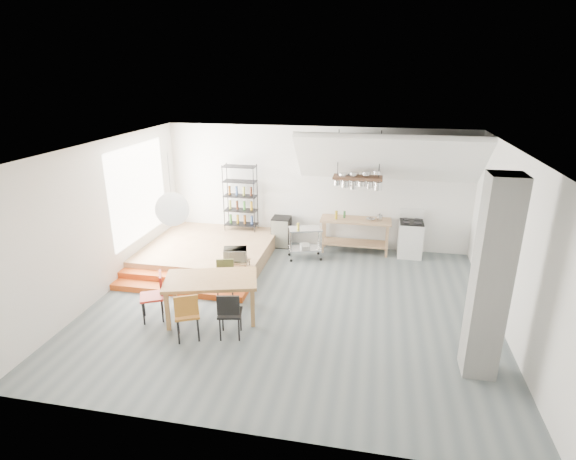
% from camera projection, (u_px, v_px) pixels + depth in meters
% --- Properties ---
extents(floor, '(8.00, 8.00, 0.00)m').
position_uv_depth(floor, '(291.00, 305.00, 9.17)').
color(floor, slate).
rests_on(floor, ground).
extents(wall_back, '(8.00, 0.04, 3.20)m').
position_uv_depth(wall_back, '(316.00, 188.00, 11.87)').
color(wall_back, silver).
rests_on(wall_back, ground).
extents(wall_left, '(0.04, 7.00, 3.20)m').
position_uv_depth(wall_left, '(103.00, 219.00, 9.37)').
color(wall_left, silver).
rests_on(wall_left, ground).
extents(wall_right, '(0.04, 7.00, 3.20)m').
position_uv_depth(wall_right, '(514.00, 247.00, 7.90)').
color(wall_right, silver).
rests_on(wall_right, ground).
extents(ceiling, '(8.00, 7.00, 0.02)m').
position_uv_depth(ceiling, '(291.00, 148.00, 8.10)').
color(ceiling, white).
rests_on(ceiling, wall_back).
extents(slope_ceiling, '(4.40, 1.44, 1.32)m').
position_uv_depth(slope_ceiling, '(388.00, 159.00, 10.67)').
color(slope_ceiling, white).
rests_on(slope_ceiling, wall_back).
extents(window_pane, '(0.02, 2.50, 2.20)m').
position_uv_depth(window_pane, '(139.00, 192.00, 10.68)').
color(window_pane, white).
rests_on(window_pane, wall_left).
extents(platform, '(3.00, 3.00, 0.40)m').
position_uv_depth(platform, '(209.00, 251.00, 11.41)').
color(platform, '#9B714D').
rests_on(platform, ground).
extents(step_lower, '(3.00, 0.35, 0.13)m').
position_uv_depth(step_lower, '(178.00, 290.00, 9.65)').
color(step_lower, '#C94E17').
rests_on(step_lower, ground).
extents(step_upper, '(3.00, 0.35, 0.27)m').
position_uv_depth(step_upper, '(184.00, 280.00, 9.95)').
color(step_upper, '#C94E17').
rests_on(step_upper, ground).
extents(concrete_column, '(0.50, 0.50, 3.20)m').
position_uv_depth(concrete_column, '(491.00, 280.00, 6.64)').
color(concrete_column, gray).
rests_on(concrete_column, ground).
extents(kitchen_counter, '(1.80, 0.60, 0.91)m').
position_uv_depth(kitchen_counter, '(355.00, 229.00, 11.67)').
color(kitchen_counter, '#9B714D').
rests_on(kitchen_counter, ground).
extents(stove, '(0.60, 0.60, 1.18)m').
position_uv_depth(stove, '(410.00, 238.00, 11.47)').
color(stove, white).
rests_on(stove, ground).
extents(pot_rack, '(1.20, 0.50, 1.43)m').
position_uv_depth(pot_rack, '(359.00, 181.00, 11.00)').
color(pot_rack, '#402619').
rests_on(pot_rack, ceiling).
extents(wire_shelving, '(0.88, 0.38, 1.80)m').
position_uv_depth(wire_shelving, '(240.00, 197.00, 12.05)').
color(wire_shelving, black).
rests_on(wire_shelving, platform).
extents(microwave_shelf, '(0.60, 0.40, 0.16)m').
position_uv_depth(microwave_shelf, '(235.00, 261.00, 9.94)').
color(microwave_shelf, '#9B714D').
rests_on(microwave_shelf, platform).
extents(paper_lantern, '(0.60, 0.60, 0.60)m').
position_uv_depth(paper_lantern, '(172.00, 209.00, 7.97)').
color(paper_lantern, white).
rests_on(paper_lantern, ceiling).
extents(dining_table, '(1.92, 1.40, 0.82)m').
position_uv_depth(dining_table, '(211.00, 283.00, 8.51)').
color(dining_table, olive).
rests_on(dining_table, ground).
extents(chair_mustard, '(0.57, 0.57, 0.93)m').
position_uv_depth(chair_mustard, '(187.00, 312.00, 7.81)').
color(chair_mustard, '#A4621C').
rests_on(chair_mustard, ground).
extents(chair_black, '(0.49, 0.49, 0.90)m').
position_uv_depth(chair_black, '(229.00, 311.00, 7.87)').
color(chair_black, black).
rests_on(chair_black, ground).
extents(chair_olive, '(0.47, 0.47, 0.83)m').
position_uv_depth(chair_olive, '(225.00, 276.00, 9.32)').
color(chair_olive, brown).
rests_on(chair_olive, ground).
extents(chair_red, '(0.57, 0.57, 0.93)m').
position_uv_depth(chair_red, '(155.00, 292.00, 8.50)').
color(chair_red, red).
rests_on(chair_red, ground).
extents(rolling_cart, '(0.91, 0.67, 0.81)m').
position_uv_depth(rolling_cart, '(305.00, 239.00, 11.29)').
color(rolling_cart, silver).
rests_on(rolling_cart, ground).
extents(mini_fridge, '(0.48, 0.48, 0.81)m').
position_uv_depth(mini_fridge, '(281.00, 232.00, 12.15)').
color(mini_fridge, black).
rests_on(mini_fridge, ground).
extents(microwave, '(0.58, 0.46, 0.28)m').
position_uv_depth(microwave, '(235.00, 254.00, 9.88)').
color(microwave, beige).
rests_on(microwave, microwave_shelf).
extents(bowl, '(0.29, 0.29, 0.06)m').
position_uv_depth(bowl, '(370.00, 219.00, 11.45)').
color(bowl, silver).
rests_on(bowl, kitchen_counter).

